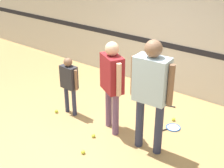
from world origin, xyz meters
name	(u,v)px	position (x,y,z in m)	size (l,w,h in m)	color
ground_plane	(100,131)	(0.00, 0.00, 0.00)	(16.00, 16.00, 0.00)	tan
wall_back	(170,18)	(0.00, 2.29, 1.60)	(16.00, 0.07, 3.20)	beige
person_instructor	(112,78)	(0.13, 0.19, 1.01)	(0.56, 0.44, 1.64)	#6B4C70
person_student_left	(69,80)	(-0.86, 0.14, 0.71)	(0.44, 0.19, 1.15)	#2D334C
person_student_right	(151,86)	(0.93, 0.10, 1.14)	(0.70, 0.32, 1.84)	#2D334C
racket_spare_on_floor	(172,128)	(0.96, 0.89, 0.01)	(0.36, 0.47, 0.03)	blue
racket_second_spare	(159,104)	(0.33, 1.51, 0.01)	(0.53, 0.37, 0.03)	blue
tennis_ball_near_instructor	(93,136)	(0.03, -0.20, 0.03)	(0.07, 0.07, 0.07)	#CCE038
tennis_ball_by_spare_racket	(173,119)	(0.86, 1.13, 0.03)	(0.07, 0.07, 0.07)	#CCE038
tennis_ball_stray_left	(83,152)	(0.19, -0.65, 0.03)	(0.07, 0.07, 0.07)	#CCE038
tennis_ball_stray_right	(56,111)	(-1.10, -0.03, 0.03)	(0.07, 0.07, 0.07)	#CCE038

